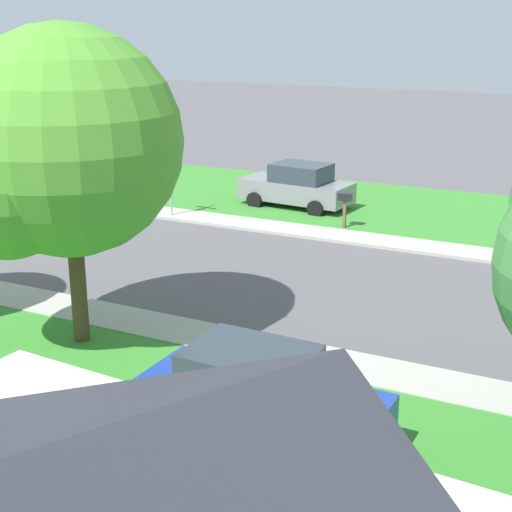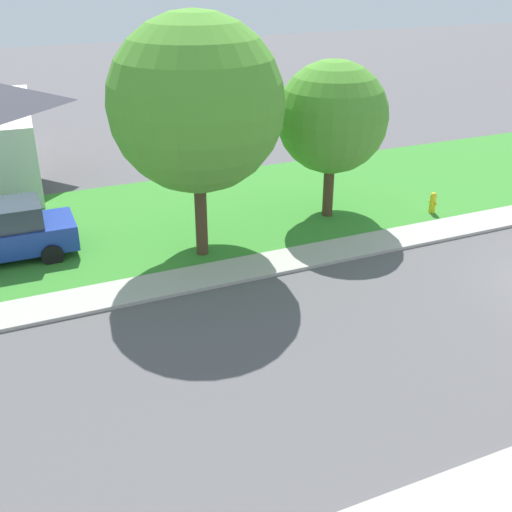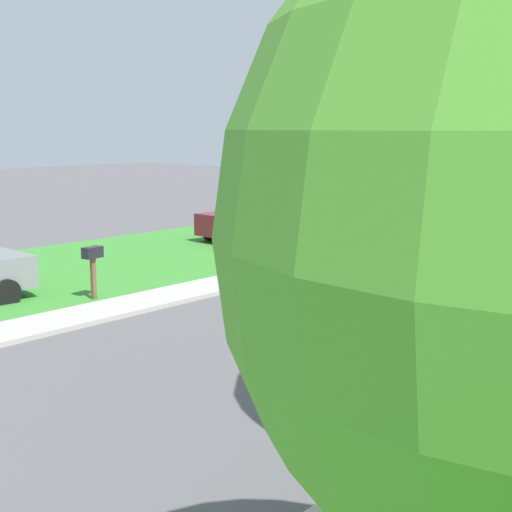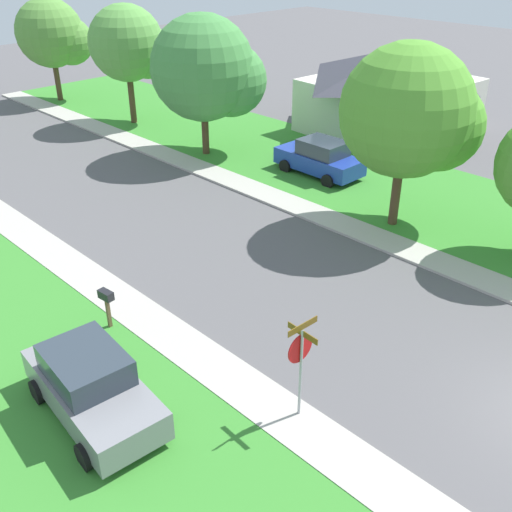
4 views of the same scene
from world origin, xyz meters
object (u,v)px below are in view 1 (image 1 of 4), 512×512
Objects in this scene: car_blue_driveway_right at (258,399)px; mailbox at (345,202)px; tree_across_left at (52,151)px; car_grey_across_road at (297,186)px; stop_sign_far_corner at (171,167)px.

car_blue_driveway_right is 3.30× the size of mailbox.
tree_across_left is 5.39× the size of mailbox.
tree_across_left is 12.77m from mailbox.
car_blue_driveway_right is 0.97× the size of car_grey_across_road.
mailbox is (-1.28, 6.30, -0.88)m from stop_sign_far_corner.
car_blue_driveway_right is at bearing 72.54° from tree_across_left.
car_grey_across_road is at bearing -128.28° from mailbox.
car_blue_driveway_right is 0.61× the size of tree_across_left.
mailbox is at bearing 101.52° from stop_sign_far_corner.
stop_sign_far_corner is at bearing -78.48° from mailbox.
stop_sign_far_corner reaches higher than mailbox.
tree_across_left reaches higher than mailbox.
car_grey_across_road is (-3.45, 3.55, -1.01)m from stop_sign_far_corner.
stop_sign_far_corner is 6.48m from mailbox.
mailbox is at bearing 51.72° from car_grey_across_road.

